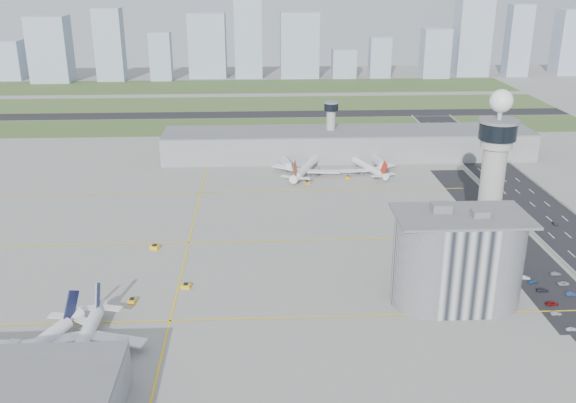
{
  "coord_description": "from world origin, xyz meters",
  "views": [
    {
      "loc": [
        -11.62,
        -206.12,
        104.4
      ],
      "look_at": [
        0.0,
        35.0,
        15.0
      ],
      "focal_mm": 40.0,
      "sensor_mm": 36.0,
      "label": 1
    }
  ],
  "objects_px": {
    "car_hw_4": "(449,140)",
    "car_lot_1": "(556,313)",
    "control_tower": "(493,172)",
    "secondary_tower": "(331,124)",
    "tug_3": "(155,247)",
    "car_lot_2": "(552,303)",
    "jet_bridge_far_0": "(283,161)",
    "car_lot_10": "(563,283)",
    "jet_bridge_far_1": "(373,160)",
    "car_lot_3": "(542,290)",
    "car_hw_1": "(555,224)",
    "jet_bridge_near_2": "(105,374)",
    "car_lot_4": "(533,281)",
    "car_hw_2": "(504,169)",
    "admin_building": "(458,259)",
    "airplane_near_b": "(25,345)",
    "tug_1": "(132,300)",
    "car_lot_9": "(571,294)",
    "airplane_far_a": "(306,163)",
    "airplane_near_c": "(82,334)",
    "tug_4": "(307,182)",
    "car_lot_0": "(571,329)",
    "car_lot_11": "(556,274)",
    "airplane_far_b": "(368,163)",
    "tug_5": "(348,177)",
    "car_lot_5": "(525,278)"
  },
  "relations": [
    {
      "from": "car_hw_4",
      "to": "car_lot_1",
      "type": "bearing_deg",
      "value": -103.01
    },
    {
      "from": "control_tower",
      "to": "car_hw_4",
      "type": "distance_m",
      "value": 178.68
    },
    {
      "from": "secondary_tower",
      "to": "car_hw_4",
      "type": "bearing_deg",
      "value": 20.73
    },
    {
      "from": "tug_3",
      "to": "car_lot_2",
      "type": "xyz_separation_m",
      "value": [
        136.1,
        -50.47,
        -0.39
      ]
    },
    {
      "from": "jet_bridge_far_0",
      "to": "car_lot_10",
      "type": "relative_size",
      "value": 3.38
    },
    {
      "from": "jet_bridge_far_1",
      "to": "car_lot_3",
      "type": "bearing_deg",
      "value": 2.19
    },
    {
      "from": "car_lot_3",
      "to": "car_hw_1",
      "type": "relative_size",
      "value": 1.17
    },
    {
      "from": "jet_bridge_near_2",
      "to": "jet_bridge_far_0",
      "type": "xyz_separation_m",
      "value": [
        55.0,
        193.0,
        0.0
      ]
    },
    {
      "from": "car_lot_4",
      "to": "jet_bridge_far_0",
      "type": "bearing_deg",
      "value": 20.7
    },
    {
      "from": "car_hw_2",
      "to": "car_lot_4",
      "type": "bearing_deg",
      "value": -97.23
    },
    {
      "from": "control_tower",
      "to": "jet_bridge_far_0",
      "type": "distance_m",
      "value": 145.99
    },
    {
      "from": "admin_building",
      "to": "airplane_near_b",
      "type": "xyz_separation_m",
      "value": [
        -128.37,
        -29.79,
        -8.93
      ]
    },
    {
      "from": "tug_1",
      "to": "jet_bridge_far_1",
      "type": "bearing_deg",
      "value": -116.42
    },
    {
      "from": "car_lot_9",
      "to": "car_hw_2",
      "type": "distance_m",
      "value": 141.95
    },
    {
      "from": "tug_1",
      "to": "car_lot_3",
      "type": "xyz_separation_m",
      "value": [
        137.97,
        1.15,
        -0.3
      ]
    },
    {
      "from": "airplane_far_a",
      "to": "tug_1",
      "type": "xyz_separation_m",
      "value": [
        -67.39,
        -135.06,
        -5.31
      ]
    },
    {
      "from": "airplane_near_c",
      "to": "car_lot_9",
      "type": "distance_m",
      "value": 157.37
    },
    {
      "from": "tug_3",
      "to": "tug_4",
      "type": "relative_size",
      "value": 1.06
    },
    {
      "from": "car_lot_0",
      "to": "control_tower",
      "type": "bearing_deg",
      "value": 7.78
    },
    {
      "from": "car_lot_11",
      "to": "secondary_tower",
      "type": "bearing_deg",
      "value": 21.32
    },
    {
      "from": "car_hw_2",
      "to": "car_hw_4",
      "type": "relative_size",
      "value": 1.17
    },
    {
      "from": "airplane_far_b",
      "to": "car_lot_4",
      "type": "distance_m",
      "value": 133.86
    },
    {
      "from": "secondary_tower",
      "to": "tug_3",
      "type": "distance_m",
      "value": 151.35
    },
    {
      "from": "admin_building",
      "to": "tug_5",
      "type": "relative_size",
      "value": 14.98
    },
    {
      "from": "airplane_far_a",
      "to": "car_lot_5",
      "type": "relative_size",
      "value": 12.57
    },
    {
      "from": "airplane_near_b",
      "to": "tug_1",
      "type": "relative_size",
      "value": 14.84
    },
    {
      "from": "jet_bridge_far_1",
      "to": "car_lot_9",
      "type": "relative_size",
      "value": 3.89
    },
    {
      "from": "secondary_tower",
      "to": "tug_1",
      "type": "xyz_separation_m",
      "value": [
        -83.81,
        -167.99,
        -17.91
      ]
    },
    {
      "from": "car_lot_5",
      "to": "tug_4",
      "type": "bearing_deg",
      "value": 41.2
    },
    {
      "from": "admin_building",
      "to": "car_hw_4",
      "type": "relative_size",
      "value": 11.23
    },
    {
      "from": "jet_bridge_far_0",
      "to": "tug_1",
      "type": "distance_m",
      "value": 160.05
    },
    {
      "from": "airplane_far_b",
      "to": "car_lot_10",
      "type": "height_order",
      "value": "airplane_far_b"
    },
    {
      "from": "airplane_far_b",
      "to": "car_hw_2",
      "type": "relative_size",
      "value": 8.86
    },
    {
      "from": "tug_4",
      "to": "car_lot_0",
      "type": "distance_m",
      "value": 158.31
    },
    {
      "from": "car_lot_11",
      "to": "admin_building",
      "type": "bearing_deg",
      "value": 110.79
    },
    {
      "from": "car_lot_3",
      "to": "car_lot_9",
      "type": "relative_size",
      "value": 1.13
    },
    {
      "from": "secondary_tower",
      "to": "jet_bridge_near_2",
      "type": "relative_size",
      "value": 2.28
    },
    {
      "from": "airplane_near_c",
      "to": "car_hw_4",
      "type": "relative_size",
      "value": 11.35
    },
    {
      "from": "jet_bridge_near_2",
      "to": "tug_1",
      "type": "xyz_separation_m",
      "value": [
        -0.81,
        43.01,
        -1.96
      ]
    },
    {
      "from": "control_tower",
      "to": "tug_4",
      "type": "bearing_deg",
      "value": 122.62
    },
    {
      "from": "secondary_tower",
      "to": "airplane_near_b",
      "type": "distance_m",
      "value": 228.44
    },
    {
      "from": "car_hw_2",
      "to": "car_hw_4",
      "type": "bearing_deg",
      "value": 111.36
    },
    {
      "from": "control_tower",
      "to": "car_hw_1",
      "type": "bearing_deg",
      "value": 38.15
    },
    {
      "from": "control_tower",
      "to": "car_hw_2",
      "type": "distance_m",
      "value": 126.36
    },
    {
      "from": "jet_bridge_near_2",
      "to": "car_lot_5",
      "type": "xyz_separation_m",
      "value": [
        134.88,
        53.5,
        -2.27
      ]
    },
    {
      "from": "airplane_near_b",
      "to": "tug_3",
      "type": "relative_size",
      "value": 13.53
    },
    {
      "from": "airplane_near_b",
      "to": "car_lot_1",
      "type": "xyz_separation_m",
      "value": [
        158.31,
        19.58,
        -5.81
      ]
    },
    {
      "from": "airplane_far_a",
      "to": "car_lot_10",
      "type": "height_order",
      "value": "airplane_far_a"
    },
    {
      "from": "jet_bridge_far_1",
      "to": "car_lot_1",
      "type": "distance_m",
      "value": 166.92
    },
    {
      "from": "car_lot_4",
      "to": "tug_4",
      "type": "bearing_deg",
      "value": 23.42
    }
  ]
}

